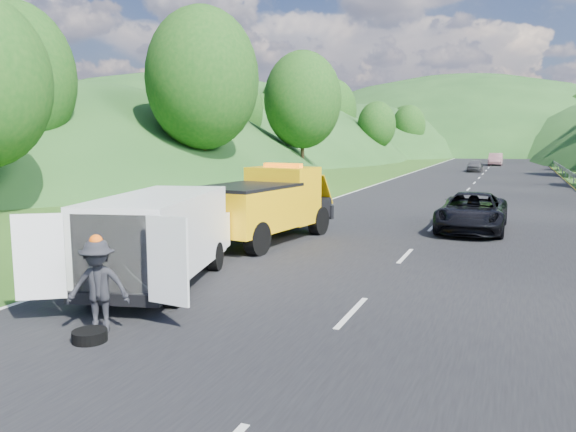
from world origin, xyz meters
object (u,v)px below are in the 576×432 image
at_px(woman, 152,257).
at_px(spare_tire, 90,342).
at_px(white_van, 161,234).
at_px(child, 179,262).
at_px(passing_suv, 471,231).
at_px(worker, 100,334).
at_px(suitcase, 91,254).
at_px(tow_truck, 266,204).

distance_m(woman, spare_tire, 7.12).
height_order(white_van, woman, white_van).
xyz_separation_m(child, spare_tire, (2.11, -6.10, 0.00)).
height_order(child, passing_suv, passing_suv).
bearing_deg(spare_tire, worker, 107.96).
bearing_deg(woman, white_van, -164.65).
bearing_deg(worker, woman, 92.27).
bearing_deg(passing_suv, suitcase, -133.71).
relative_size(woman, suitcase, 2.61).
bearing_deg(worker, white_van, 80.44).
bearing_deg(passing_suv, child, -129.60).
distance_m(tow_truck, worker, 9.76).
bearing_deg(child, suitcase, -137.17).
bearing_deg(child, worker, -54.31).
bearing_deg(child, woman, -176.27).
bearing_deg(tow_truck, suitcase, -115.31).
xyz_separation_m(tow_truck, passing_suv, (6.46, 4.90, -1.31)).
distance_m(tow_truck, woman, 4.46).
bearing_deg(white_van, worker, -88.63).
xyz_separation_m(spare_tire, passing_suv, (5.35, 14.96, 0.00)).
height_order(white_van, worker, white_van).
height_order(worker, suitcase, worker).
distance_m(tow_truck, spare_tire, 10.20).
distance_m(woman, suitcase, 1.78).
relative_size(white_van, child, 6.95).
height_order(suitcase, spare_tire, suitcase).
height_order(white_van, suitcase, white_van).
bearing_deg(white_van, passing_suv, 45.72).
bearing_deg(spare_tire, white_van, 105.95).
bearing_deg(spare_tire, suitcase, 131.00).
height_order(woman, spare_tire, woman).
bearing_deg(spare_tire, passing_suv, 70.32).
height_order(tow_truck, suitcase, tow_truck).
bearing_deg(suitcase, worker, -47.37).
xyz_separation_m(tow_truck, spare_tire, (1.11, -10.05, -1.31)).
xyz_separation_m(tow_truck, white_van, (0.02, -6.26, -0.04)).
bearing_deg(passing_suv, spare_tire, -109.17).
distance_m(worker, spare_tire, 0.45).
height_order(woman, suitcase, woman).
height_order(woman, passing_suv, woman).
bearing_deg(white_van, tow_truck, 75.90).
distance_m(tow_truck, child, 4.28).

